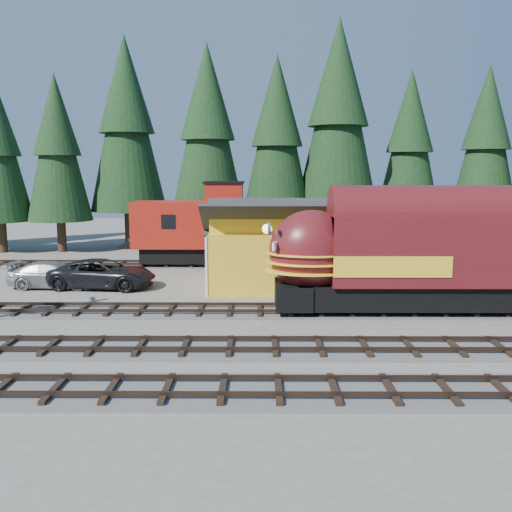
{
  "coord_description": "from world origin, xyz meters",
  "views": [
    {
      "loc": [
        -3.02,
        -24.01,
        7.13
      ],
      "look_at": [
        -3.19,
        4.0,
        2.87
      ],
      "focal_mm": 40.0,
      "sensor_mm": 36.0,
      "label": 1
    }
  ],
  "objects_px": {
    "locomotive": "(437,258)",
    "pickup_truck_b": "(54,275)",
    "caboose": "(210,228)",
    "pickup_truck_a": "(103,274)",
    "depot": "(309,239)"
  },
  "relations": [
    {
      "from": "locomotive",
      "to": "caboose",
      "type": "relative_size",
      "value": 1.59
    },
    {
      "from": "locomotive",
      "to": "caboose",
      "type": "xyz_separation_m",
      "value": [
        -12.49,
        14.0,
        0.05
      ]
    },
    {
      "from": "depot",
      "to": "pickup_truck_a",
      "type": "relative_size",
      "value": 2.03
    },
    {
      "from": "locomotive",
      "to": "caboose",
      "type": "bearing_deg",
      "value": 131.74
    },
    {
      "from": "pickup_truck_a",
      "to": "pickup_truck_b",
      "type": "relative_size",
      "value": 1.15
    },
    {
      "from": "depot",
      "to": "pickup_truck_a",
      "type": "bearing_deg",
      "value": -177.41
    },
    {
      "from": "locomotive",
      "to": "caboose",
      "type": "height_order",
      "value": "caboose"
    },
    {
      "from": "depot",
      "to": "pickup_truck_b",
      "type": "distance_m",
      "value": 15.64
    },
    {
      "from": "depot",
      "to": "pickup_truck_b",
      "type": "relative_size",
      "value": 2.34
    },
    {
      "from": "pickup_truck_b",
      "to": "locomotive",
      "type": "bearing_deg",
      "value": -103.7
    },
    {
      "from": "pickup_truck_a",
      "to": "depot",
      "type": "bearing_deg",
      "value": -82.37
    },
    {
      "from": "depot",
      "to": "pickup_truck_a",
      "type": "distance_m",
      "value": 12.72
    },
    {
      "from": "caboose",
      "to": "pickup_truck_a",
      "type": "height_order",
      "value": "caboose"
    },
    {
      "from": "caboose",
      "to": "pickup_truck_a",
      "type": "distance_m",
      "value": 10.18
    },
    {
      "from": "locomotive",
      "to": "pickup_truck_b",
      "type": "xyz_separation_m",
      "value": [
        -21.31,
        5.93,
        -2.0
      ]
    }
  ]
}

